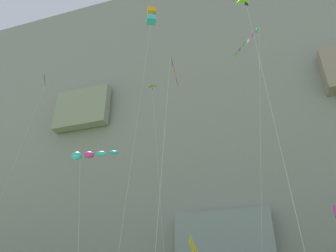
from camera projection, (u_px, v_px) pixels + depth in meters
cliff_face at (225, 136)px, 73.11m from camera, size 180.00×28.84×75.82m
kite_box_low_center at (151, 16)px, 39.64m from camera, size 1.39×6.57×35.12m
kite_banner_low_right at (248, 62)px, 32.42m from camera, size 3.46×3.31×27.44m
kite_windsock_front_field at (88, 155)px, 26.34m from camera, size 3.83×2.28×14.40m
kite_banner_far_left at (36, 103)px, 47.20m from camera, size 1.69×6.91×34.20m
kite_delta_mid_right at (153, 104)px, 39.76m from camera, size 3.25×1.38×27.82m
kite_diamond_near_cliff at (194, 249)px, 32.48m from camera, size 2.12×2.77×10.22m
kite_banner_low_left at (173, 87)px, 26.32m from camera, size 0.51×7.13×20.89m
kite_delta_high_right at (252, 15)px, 23.87m from camera, size 1.32×4.23×23.08m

